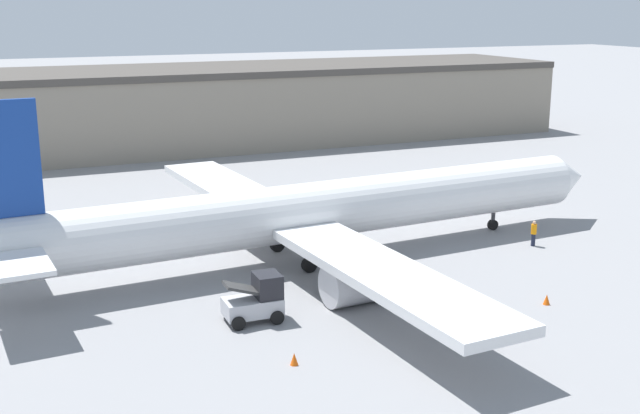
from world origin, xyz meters
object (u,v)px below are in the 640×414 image
belt_loader_truck (257,299)px  ground_crew_worker (534,233)px  safety_cone_near (547,299)px  airplane (304,214)px  safety_cone_far (294,359)px  baggage_tug (353,272)px

belt_loader_truck → ground_crew_worker: bearing=14.6°
safety_cone_near → airplane: bearing=125.8°
airplane → ground_crew_worker: (14.55, -3.24, -2.01)m
airplane → safety_cone_far: size_ratio=79.76×
airplane → baggage_tug: bearing=-91.8°
belt_loader_truck → safety_cone_near: (14.44, -3.98, -0.81)m
safety_cone_far → safety_cone_near: bearing=5.5°
ground_crew_worker → baggage_tug: baggage_tug is taller
safety_cone_near → belt_loader_truck: bearing=164.6°
airplane → baggage_tug: airplane is taller
baggage_tug → safety_cone_near: size_ratio=5.05×
airplane → safety_cone_far: 14.88m
ground_crew_worker → baggage_tug: size_ratio=0.60×
airplane → safety_cone_near: size_ratio=79.76×
ground_crew_worker → belt_loader_truck: bearing=96.4°
airplane → baggage_tug: 6.51m
ground_crew_worker → airplane: bearing=70.8°
ground_crew_worker → safety_cone_near: 10.54m
airplane → baggage_tug: size_ratio=15.78×
belt_loader_truck → safety_cone_far: belt_loader_truck is taller
ground_crew_worker → safety_cone_far: size_ratio=3.03×
airplane → safety_cone_far: bearing=-118.1°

